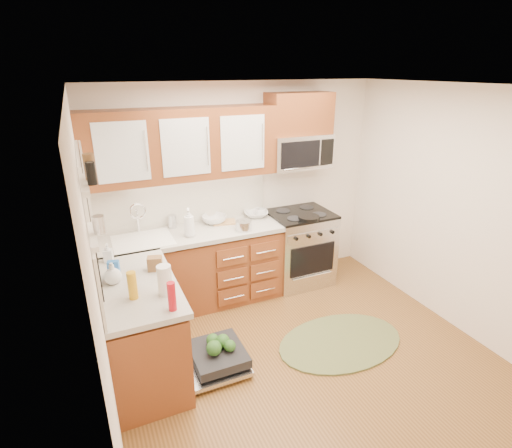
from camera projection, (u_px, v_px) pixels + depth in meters
name	position (u px, v px, depth m)	size (l,w,h in m)	color
floor	(310.00, 362.00, 3.83)	(3.50, 3.50, 0.00)	brown
ceiling	(326.00, 87.00, 2.91)	(3.50, 3.50, 0.00)	white
wall_back	(240.00, 189.00, 4.86)	(3.50, 0.04, 2.50)	white
wall_left	(96.00, 286.00, 2.71)	(0.04, 3.50, 2.50)	white
wall_right	(465.00, 214.00, 4.03)	(0.04, 3.50, 2.50)	white
base_cabinet_back	(193.00, 271.00, 4.63)	(2.05, 0.60, 0.85)	brown
base_cabinet_left	(142.00, 332.00, 3.57)	(0.60, 1.25, 0.85)	brown
countertop_back	(191.00, 234.00, 4.45)	(2.07, 0.64, 0.05)	#ABA69C
countertop_left	(137.00, 285.00, 3.40)	(0.64, 1.27, 0.05)	#ABA69C
backsplash_back	(182.00, 200.00, 4.59)	(2.05, 0.02, 0.57)	beige
backsplash_left	(95.00, 259.00, 3.18)	(0.02, 1.25, 0.57)	beige
upper_cabinets	(182.00, 145.00, 4.21)	(2.05, 0.35, 0.75)	brown
cabinet_over_mw	(299.00, 113.00, 4.64)	(0.76, 0.35, 0.47)	brown
range	(299.00, 248.00, 5.13)	(0.76, 0.64, 0.95)	silver
microwave	(298.00, 151.00, 4.78)	(0.76, 0.38, 0.40)	silver
sink	(144.00, 251.00, 4.27)	(0.62, 0.50, 0.26)	white
dishwasher	(214.00, 359.00, 3.72)	(0.70, 0.60, 0.20)	silver
window	(89.00, 220.00, 3.03)	(0.03, 1.05, 1.05)	white
window_blind	(85.00, 178.00, 2.92)	(0.02, 0.96, 0.40)	white
shelf_upper	(85.00, 185.00, 2.13)	(0.04, 0.40, 0.03)	white
shelf_lower	(93.00, 236.00, 2.24)	(0.04, 0.40, 0.03)	white
rug	(340.00, 342.00, 4.09)	(1.34, 0.87, 0.02)	#5E6A3C
skillet	(309.00, 218.00, 4.72)	(0.25, 0.25, 0.05)	black
stock_pot	(244.00, 226.00, 4.47)	(0.18, 0.18, 0.11)	silver
cutting_board	(224.00, 222.00, 4.70)	(0.27, 0.17, 0.02)	tan
canister	(172.00, 221.00, 4.54)	(0.10, 0.10, 0.15)	silver
paper_towel_roll	(165.00, 280.00, 3.19)	(0.12, 0.12, 0.25)	white
mustard_bottle	(132.00, 285.00, 3.13)	(0.07, 0.07, 0.23)	gold
red_bottle	(172.00, 296.00, 2.98)	(0.06, 0.06, 0.23)	#B80F1B
wooden_box	(155.00, 263.00, 3.59)	(0.13, 0.09, 0.13)	brown
blue_carton	(114.00, 269.00, 3.46)	(0.10, 0.06, 0.15)	blue
bowl_a	(256.00, 214.00, 4.89)	(0.29, 0.29, 0.07)	#999999
bowl_b	(214.00, 219.00, 4.69)	(0.29, 0.29, 0.09)	#999999
cup	(261.00, 213.00, 4.89)	(0.13, 0.13, 0.10)	#999999
soap_bottle_a	(189.00, 223.00, 4.27)	(0.12, 0.12, 0.32)	#999999
soap_bottle_b	(108.00, 253.00, 3.74)	(0.08, 0.08, 0.18)	#999999
soap_bottle_c	(112.00, 273.00, 3.36)	(0.15, 0.15, 0.19)	#999999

